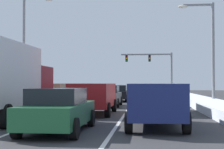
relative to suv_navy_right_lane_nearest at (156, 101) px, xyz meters
name	(u,v)px	position (x,y,z in m)	size (l,w,h in m)	color
ground_plane	(105,107)	(-3.22, 10.29, -1.02)	(120.00, 120.00, 0.00)	#333335
lane_stripe_between_right_lane_and_center_lane	(132,104)	(-1.52, 14.73, -1.01)	(0.14, 48.77, 0.01)	silver
lane_stripe_between_center_lane_and_left_lane	(91,103)	(-4.92, 14.73, -1.01)	(0.14, 48.77, 0.01)	silver
snow_bank_right_shoulder	(198,101)	(3.78, 14.73, -0.74)	(2.10, 48.77, 0.55)	silver
snow_bank_left_shoulder	(29,100)	(-10.22, 14.73, -0.73)	(1.38, 48.77, 0.58)	silver
suv_navy_right_lane_nearest	(156,101)	(0.00, 0.00, 0.00)	(2.16, 4.90, 1.67)	navy
suv_silver_right_lane_second	(158,95)	(0.33, 6.51, 0.00)	(2.16, 4.90, 1.67)	#B7BABF
sedan_white_right_lane_third	(153,96)	(0.18, 12.35, -0.25)	(2.00, 4.50, 1.51)	silver
suv_charcoal_right_lane_fourth	(153,90)	(0.28, 19.55, 0.00)	(2.16, 4.90, 1.67)	#38383D
sedan_green_center_lane_nearest	(58,110)	(-3.39, -1.63, -0.25)	(2.00, 4.50, 1.51)	#1E5633
suv_red_center_lane_second	(94,96)	(-3.21, 5.11, 0.00)	(2.16, 4.90, 1.67)	maroon
sedan_gray_center_lane_third	(107,96)	(-3.20, 11.36, -0.25)	(2.00, 4.50, 1.51)	slate
sedan_black_center_lane_fourth	(118,93)	(-2.99, 18.31, -0.25)	(2.00, 4.50, 1.51)	black
box_truck_left_lane_nearest	(4,78)	(-6.65, 1.38, 0.88)	(2.53, 7.20, 3.36)	maroon
suv_tan_left_lane_second	(55,93)	(-6.67, 9.87, 0.00)	(2.16, 4.90, 1.67)	#937F60
sedan_navy_left_lane_third	(77,94)	(-6.53, 16.54, -0.25)	(2.00, 4.50, 1.51)	navy
suv_silver_left_lane_fourth	(88,89)	(-6.68, 23.36, 0.00)	(2.16, 4.90, 1.67)	#B7BABF
traffic_light_gantry	(155,64)	(1.04, 36.88, 3.48)	(7.54, 0.47, 6.20)	slate
street_lamp_right_mid	(208,44)	(4.22, 12.51, 3.63)	(2.66, 0.36, 7.70)	gray
street_lamp_left_mid	(28,40)	(-10.43, 14.75, 4.35)	(2.66, 0.36, 9.08)	gray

